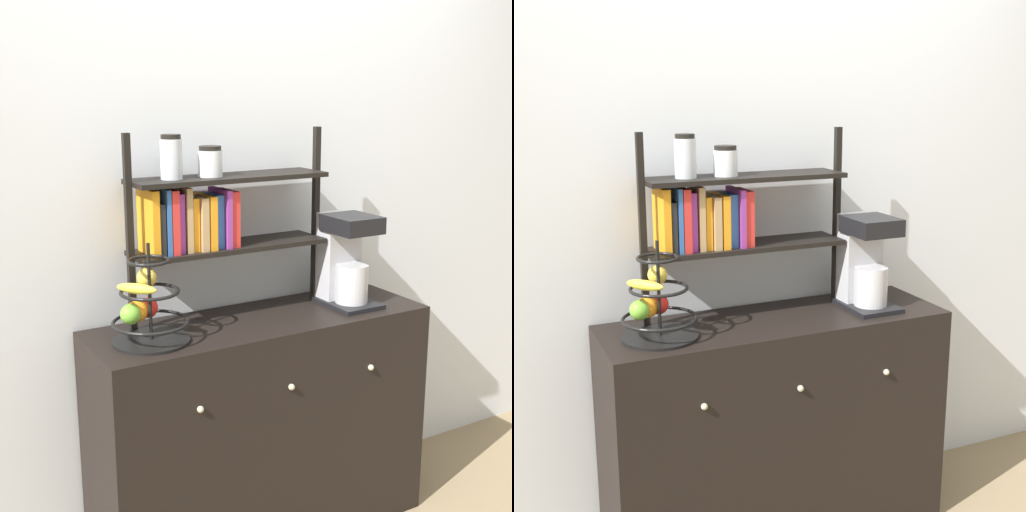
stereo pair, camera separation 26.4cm
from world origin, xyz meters
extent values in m
cube|color=silver|center=(0.00, 0.47, 1.30)|extent=(7.00, 0.05, 2.60)
cube|color=black|center=(0.00, 0.21, 0.45)|extent=(1.33, 0.42, 0.90)
sphere|color=#B2AD8C|center=(-0.37, -0.01, 0.70)|extent=(0.02, 0.02, 0.02)
sphere|color=#B2AD8C|center=(0.00, -0.01, 0.70)|extent=(0.02, 0.02, 0.02)
sphere|color=#B2AD8C|center=(0.37, -0.01, 0.70)|extent=(0.02, 0.02, 0.02)
cube|color=black|center=(0.39, 0.19, 0.91)|extent=(0.19, 0.25, 0.02)
cube|color=#B7B7BC|center=(0.39, 0.26, 1.09)|extent=(0.16, 0.10, 0.35)
cylinder|color=#B7B7BC|center=(0.39, 0.16, 1.00)|extent=(0.13, 0.13, 0.15)
cube|color=black|center=(0.39, 0.17, 1.24)|extent=(0.18, 0.20, 0.07)
cylinder|color=black|center=(-0.46, 0.18, 0.90)|extent=(0.27, 0.27, 0.01)
cylinder|color=black|center=(-0.46, 0.18, 1.08)|extent=(0.01, 0.01, 0.34)
torus|color=black|center=(-0.46, 0.18, 0.97)|extent=(0.27, 0.27, 0.01)
torus|color=black|center=(-0.46, 0.18, 1.08)|extent=(0.21, 0.21, 0.01)
torus|color=black|center=(-0.46, 0.18, 1.19)|extent=(0.15, 0.15, 0.01)
sphere|color=red|center=(-0.45, 0.24, 1.01)|extent=(0.07, 0.07, 0.07)
sphere|color=#6BAD33|center=(-0.52, 0.20, 1.01)|extent=(0.07, 0.07, 0.07)
sphere|color=orange|center=(-0.49, 0.21, 1.01)|extent=(0.08, 0.08, 0.08)
ellipsoid|color=yellow|center=(-0.51, 0.17, 1.10)|extent=(0.12, 0.14, 0.04)
sphere|color=gold|center=(-0.45, 0.24, 1.11)|extent=(0.07, 0.07, 0.07)
cube|color=black|center=(-0.47, 0.32, 1.25)|extent=(0.02, 0.02, 0.71)
cube|color=black|center=(0.32, 0.32, 1.25)|extent=(0.02, 0.02, 0.71)
cube|color=black|center=(-0.08, 0.32, 1.17)|extent=(0.77, 0.20, 0.02)
cube|color=black|center=(-0.08, 0.32, 1.43)|extent=(0.77, 0.20, 0.02)
cube|color=orange|center=(-0.40, 0.32, 1.29)|extent=(0.03, 0.16, 0.23)
cube|color=black|center=(-0.37, 0.32, 1.27)|extent=(0.02, 0.15, 0.19)
cube|color=#2D599E|center=(-0.35, 0.32, 1.29)|extent=(0.02, 0.16, 0.23)
cube|color=red|center=(-0.33, 0.32, 1.29)|extent=(0.03, 0.16, 0.23)
cube|color=#8C338C|center=(-0.30, 0.32, 1.29)|extent=(0.02, 0.13, 0.21)
cube|color=tan|center=(-0.27, 0.32, 1.29)|extent=(0.02, 0.14, 0.23)
cube|color=orange|center=(-0.24, 0.32, 1.28)|extent=(0.02, 0.13, 0.19)
cube|color=tan|center=(-0.21, 0.32, 1.27)|extent=(0.03, 0.16, 0.19)
cube|color=orange|center=(-0.18, 0.32, 1.28)|extent=(0.03, 0.16, 0.20)
cube|color=#2D599E|center=(-0.14, 0.32, 1.28)|extent=(0.03, 0.12, 0.20)
cube|color=#8C338C|center=(-0.11, 0.32, 1.29)|extent=(0.02, 0.16, 0.22)
cube|color=red|center=(-0.09, 0.32, 1.28)|extent=(0.03, 0.15, 0.21)
cylinder|color=silver|center=(-0.31, 0.32, 1.51)|extent=(0.08, 0.08, 0.14)
cylinder|color=black|center=(-0.31, 0.32, 1.59)|extent=(0.07, 0.07, 0.02)
cylinder|color=silver|center=(-0.15, 0.32, 1.49)|extent=(0.09, 0.09, 0.10)
cylinder|color=black|center=(-0.15, 0.32, 1.54)|extent=(0.08, 0.08, 0.02)
camera|label=1|loc=(-1.32, -2.01, 1.76)|focal=50.00mm
camera|label=2|loc=(-1.08, -2.13, 1.76)|focal=50.00mm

